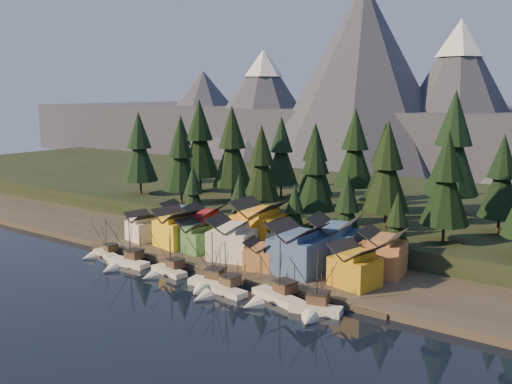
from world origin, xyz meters
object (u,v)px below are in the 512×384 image
Objects in this scene: boat_0 at (101,249)px; boat_5 at (272,290)px; boat_1 at (124,257)px; house_front_0 at (142,226)px; boat_2 at (165,265)px; house_front_1 at (176,227)px; boat_3 at (208,276)px; boat_4 at (218,284)px; house_back_1 at (205,224)px; house_back_0 at (180,217)px; boat_6 at (314,301)px.

boat_0 is 0.78× the size of boat_5.
boat_1 is 17.93m from house_front_0.
boat_1 is 0.94× the size of boat_5.
boat_2 is 18.29m from house_front_1.
boat_2 is 0.90× the size of boat_3.
boat_4 is 1.16× the size of house_back_1.
boat_2 is at bearing -87.50° from house_back_1.
boat_0 is 0.81× the size of boat_3.
boat_4 is at bearing -9.51° from house_front_0.
boat_5 is 51.55m from house_back_0.
boat_6 is at bearing 9.54° from boat_2.
boat_2 is 13.08m from boat_3.
boat_1 is 1.41× the size of house_front_0.
boat_1 is at bearing -88.96° from house_back_0.
house_back_1 is at bearing 74.38° from boat_1.
house_front_1 reaches higher than boat_0.
boat_2 is 0.92× the size of boat_4.
boat_4 is 1.41× the size of house_front_0.
boat_3 reaches higher than house_back_0.
boat_6 is 60.89m from house_front_0.
house_back_0 is at bearing 101.07° from boat_1.
boat_3 is 4.57m from boat_4.
boat_6 is at bearing -1.83° from boat_1.
boat_5 is 1.35× the size of house_back_0.
boat_6 reaches higher than boat_3.
house_back_0 is at bearing 137.15° from boat_2.
boat_1 is at bearing 166.52° from boat_6.
boat_5 is (15.00, 0.93, -0.11)m from boat_3.
boat_3 reaches higher than house_front_0.
boat_3 is 29.41m from house_back_1.
boat_1 is 0.97× the size of boat_3.
boat_4 is 1.17× the size of house_front_1.
boat_4 is at bearing 2.25° from boat_2.
boat_4 is at bearing -5.07° from boat_1.
house_front_0 is at bearing -168.37° from house_back_1.
house_back_1 is (-6.55, 20.93, 4.39)m from boat_2.
house_front_0 is (-38.54, 16.02, 3.23)m from boat_4.
house_front_1 is 11.82m from house_back_0.
boat_3 is 0.97× the size of boat_5.
house_front_1 is 1.08× the size of house_back_0.
boat_6 is 1.48× the size of house_front_0.
boat_1 is at bearing -161.80° from boat_5.
house_front_1 is at bearing 17.64° from house_front_0.
boat_1 is at bearing -84.42° from house_front_1.
house_back_0 is at bearing 138.71° from house_front_1.
boat_2 reaches higher than boat_0.
boat_4 is 1.27× the size of house_back_0.
boat_0 is at bearing -143.10° from house_back_1.
house_back_1 is at bearing 123.56° from boat_3.
house_front_1 is (-48.23, 14.98, 3.79)m from boat_6.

